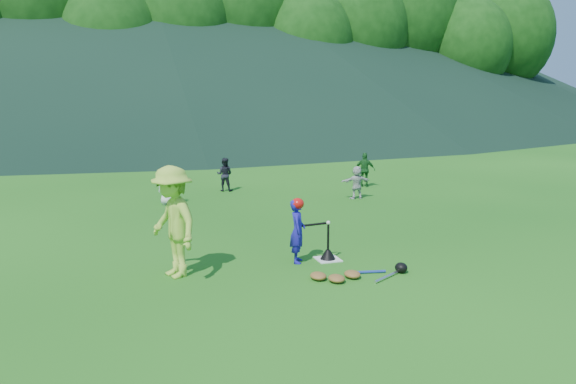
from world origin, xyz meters
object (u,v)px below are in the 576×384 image
object	(u,v)px
home_plate	(328,259)
fielder_b	(225,174)
equipment_pile	(353,274)
fielder_d	(357,182)
adult_coach	(173,222)
batter_child	(298,231)
batting_tee	(328,253)
fielder_a	(167,186)
fielder_c	(365,170)

from	to	relation	value
home_plate	fielder_b	size ratio (longest dim) A/B	0.42
home_plate	equipment_pile	size ratio (longest dim) A/B	0.25
equipment_pile	fielder_d	bearing A→B (deg)	64.64
home_plate	fielder_d	bearing A→B (deg)	60.16
home_plate	adult_coach	bearing A→B (deg)	-178.90
adult_coach	fielder_d	xyz separation A→B (m)	(6.08, 5.53, -0.49)
adult_coach	fielder_b	distance (m)	8.45
batter_child	batting_tee	size ratio (longest dim) A/B	1.80
home_plate	fielder_d	size ratio (longest dim) A/B	0.45
fielder_a	batter_child	bearing A→B (deg)	120.51
fielder_d	batting_tee	distance (m)	6.33
home_plate	equipment_pile	xyz separation A→B (m)	(0.01, -1.13, 0.06)
batter_child	home_plate	bearing A→B (deg)	-74.67
fielder_d	fielder_c	bearing A→B (deg)	-122.54
batting_tee	fielder_a	bearing A→B (deg)	110.48
batter_child	fielder_b	xyz separation A→B (m)	(0.24, 7.94, -0.07)
adult_coach	batting_tee	distance (m)	3.06
fielder_b	fielder_c	world-z (taller)	fielder_c
fielder_b	batting_tee	bearing A→B (deg)	117.91
batter_child	fielder_a	xyz separation A→B (m)	(-1.76, 6.29, -0.06)
home_plate	batting_tee	distance (m)	0.12
equipment_pile	batting_tee	bearing A→B (deg)	90.63
home_plate	fielder_a	bearing A→B (deg)	110.48
fielder_b	fielder_d	xyz separation A→B (m)	(3.51, -2.51, -0.04)
fielder_d	batting_tee	size ratio (longest dim) A/B	1.46
fielder_a	fielder_c	distance (m)	6.72
batter_child	adult_coach	distance (m)	2.36
batter_child	fielder_a	distance (m)	6.54
fielder_c	batting_tee	xyz separation A→B (m)	(-4.29, -7.30, -0.45)
adult_coach	fielder_a	distance (m)	6.43
batter_child	equipment_pile	distance (m)	1.43
home_plate	fielder_a	world-z (taller)	fielder_a
fielder_b	equipment_pile	bearing A→B (deg)	117.65
fielder_c	equipment_pile	xyz separation A→B (m)	(-4.28, -8.43, -0.51)
home_plate	equipment_pile	distance (m)	1.13
home_plate	batting_tee	bearing A→B (deg)	0.00
fielder_c	fielder_b	bearing A→B (deg)	20.94
fielder_a	adult_coach	bearing A→B (deg)	99.83
fielder_c	fielder_d	xyz separation A→B (m)	(-1.15, -1.82, -0.08)
batter_child	fielder_a	bearing A→B (deg)	34.96
home_plate	fielder_d	xyz separation A→B (m)	(3.14, 5.48, 0.49)
batter_child	fielder_c	bearing A→B (deg)	-14.65
adult_coach	fielder_c	bearing A→B (deg)	114.60
fielder_a	batting_tee	xyz separation A→B (m)	(2.37, -6.34, -0.42)
fielder_d	batting_tee	bearing A→B (deg)	59.78
batting_tee	fielder_d	bearing A→B (deg)	60.16
home_plate	fielder_a	xyz separation A→B (m)	(-2.37, 6.34, 0.54)
home_plate	fielder_b	bearing A→B (deg)	92.67
home_plate	fielder_a	size ratio (longest dim) A/B	0.41
fielder_a	equipment_pile	world-z (taller)	fielder_a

